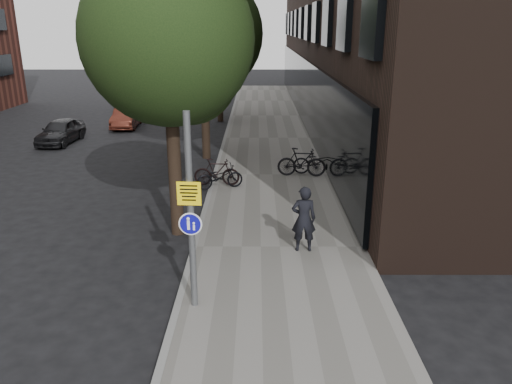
{
  "coord_description": "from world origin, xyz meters",
  "views": [
    {
      "loc": [
        -0.36,
        -8.6,
        5.63
      ],
      "look_at": [
        -0.37,
        2.23,
        2.0
      ],
      "focal_mm": 35.0,
      "sensor_mm": 36.0,
      "label": 1
    }
  ],
  "objects_px": {
    "signpost": "(191,213)",
    "parked_car_near": "(61,131)",
    "pedestrian": "(304,219)",
    "parked_bike_facade_near": "(318,162)"
  },
  "relations": [
    {
      "from": "signpost",
      "to": "parked_car_near",
      "type": "height_order",
      "value": "signpost"
    },
    {
      "from": "signpost",
      "to": "parked_car_near",
      "type": "relative_size",
      "value": 1.13
    },
    {
      "from": "parked_bike_facade_near",
      "to": "parked_car_near",
      "type": "relative_size",
      "value": 0.54
    },
    {
      "from": "pedestrian",
      "to": "signpost",
      "type": "bearing_deg",
      "value": 45.89
    },
    {
      "from": "signpost",
      "to": "parked_car_near",
      "type": "distance_m",
      "value": 17.74
    },
    {
      "from": "signpost",
      "to": "pedestrian",
      "type": "relative_size",
      "value": 2.34
    },
    {
      "from": "signpost",
      "to": "parked_bike_facade_near",
      "type": "relative_size",
      "value": 2.11
    },
    {
      "from": "signpost",
      "to": "parked_car_near",
      "type": "bearing_deg",
      "value": 123.04
    },
    {
      "from": "signpost",
      "to": "parked_bike_facade_near",
      "type": "bearing_deg",
      "value": 73.3
    },
    {
      "from": "signpost",
      "to": "parked_bike_facade_near",
      "type": "height_order",
      "value": "signpost"
    }
  ]
}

